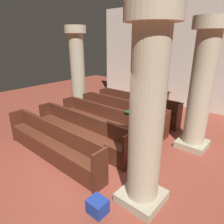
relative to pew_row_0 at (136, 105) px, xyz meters
The scene contains 13 objects.
ground_plane 3.68m from the pew_row_0, 71.68° to the right, with size 19.20×19.20×0.00m, color brown.
back_wall 3.35m from the pew_row_0, 66.36° to the left, with size 10.00×0.16×4.50m, color silver.
pew_row_0 is the anchor object (origin of this frame).
pew_row_1 0.97m from the pew_row_0, 90.00° to the right, with size 3.58×0.46×0.92m.
pew_row_2 1.95m from the pew_row_0, 90.00° to the right, with size 3.58×0.47×0.92m.
pew_row_3 2.92m from the pew_row_0, 90.00° to the right, with size 3.58×0.46×0.92m.
pew_row_4 3.90m from the pew_row_0, 90.00° to the right, with size 3.58×0.46×0.92m.
pillar_aisle_side 3.02m from the pew_row_0, 18.64° to the right, with size 0.86×0.86×3.50m.
pillar_far_side 2.96m from the pew_row_0, 162.58° to the right, with size 0.86×0.86×3.50m.
pillar_aisle_rear 4.63m from the pew_row_0, 54.47° to the right, with size 0.85×0.85×3.50m.
lectern 1.19m from the pew_row_0, 54.38° to the left, with size 0.48×0.45×1.08m.
hymn_book 2.02m from the pew_row_0, 63.11° to the right, with size 0.17×0.21×0.03m, color #194723.
kneeler_box_blue 4.88m from the pew_row_0, 64.05° to the right, with size 0.34×0.30×0.27m, color navy.
Camera 1 is at (2.99, -2.85, 2.97)m, focal length 31.74 mm.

